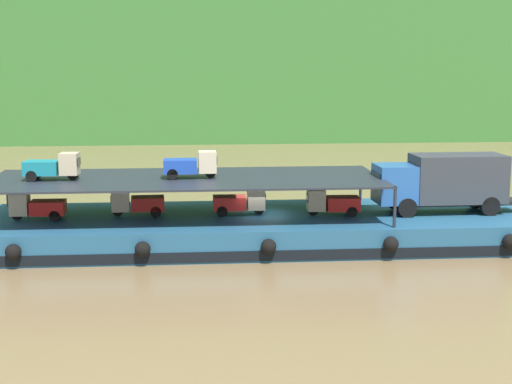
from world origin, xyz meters
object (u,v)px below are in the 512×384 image
at_px(mini_truck_lower_fore, 332,202).
at_px(mini_truck_lower_aft, 137,202).
at_px(mini_truck_lower_stern, 37,206).
at_px(mini_truck_lower_mid, 240,201).
at_px(mini_truck_upper_mid, 191,165).
at_px(mini_truck_upper_stern, 53,167).
at_px(cargo_barge, 260,228).
at_px(covered_lorry, 443,181).

bearing_deg(mini_truck_lower_fore, mini_truck_lower_aft, 175.34).
bearing_deg(mini_truck_lower_fore, mini_truck_lower_stern, 179.40).
relative_size(mini_truck_lower_mid, mini_truck_upper_mid, 1.00).
height_order(mini_truck_lower_stern, mini_truck_upper_stern, mini_truck_upper_stern).
distance_m(cargo_barge, mini_truck_lower_mid, 1.78).
xyz_separation_m(covered_lorry, mini_truck_upper_mid, (-13.26, 0.24, 1.00)).
bearing_deg(mini_truck_upper_stern, covered_lorry, -0.51).
bearing_deg(mini_truck_lower_aft, cargo_barge, -2.72).
xyz_separation_m(mini_truck_lower_stern, mini_truck_lower_mid, (10.36, 0.49, 0.00)).
xyz_separation_m(mini_truck_upper_stern, mini_truck_upper_mid, (6.98, 0.06, 0.00)).
height_order(mini_truck_lower_aft, mini_truck_upper_stern, mini_truck_upper_stern).
bearing_deg(mini_truck_lower_aft, mini_truck_lower_mid, -1.90).
relative_size(cargo_barge, mini_truck_lower_fore, 10.54).
distance_m(mini_truck_lower_mid, mini_truck_upper_mid, 3.23).
bearing_deg(mini_truck_lower_aft, covered_lorry, -2.20).
bearing_deg(mini_truck_lower_stern, covered_lorry, 0.13).
relative_size(cargo_barge, mini_truck_upper_stern, 10.53).
xyz_separation_m(cargo_barge, mini_truck_upper_stern, (-10.54, -0.14, 3.44)).
xyz_separation_m(mini_truck_lower_stern, mini_truck_upper_mid, (7.83, 0.29, 2.00)).
bearing_deg(cargo_barge, mini_truck_lower_fore, -7.98).
distance_m(covered_lorry, mini_truck_upper_stern, 20.26).
xyz_separation_m(mini_truck_lower_aft, mini_truck_lower_mid, (5.38, -0.18, 0.00)).
xyz_separation_m(covered_lorry, mini_truck_lower_mid, (-10.73, 0.44, -1.00)).
relative_size(covered_lorry, mini_truck_lower_aft, 2.83).
bearing_deg(mini_truck_upper_mid, mini_truck_upper_stern, -179.48).
bearing_deg(cargo_barge, mini_truck_lower_stern, -178.17).
xyz_separation_m(mini_truck_lower_fore, mini_truck_upper_stern, (-14.27, 0.39, 2.00)).
distance_m(mini_truck_lower_stern, mini_truck_lower_mid, 10.37).
distance_m(mini_truck_lower_mid, mini_truck_upper_stern, 9.72).
height_order(cargo_barge, mini_truck_lower_fore, mini_truck_lower_fore).
distance_m(covered_lorry, mini_truck_lower_aft, 16.15).
bearing_deg(mini_truck_upper_mid, cargo_barge, 1.15).
distance_m(mini_truck_lower_stern, mini_truck_lower_fore, 15.12).
distance_m(mini_truck_lower_aft, mini_truck_upper_mid, 3.50).
bearing_deg(mini_truck_upper_mid, mini_truck_lower_aft, 172.46).
bearing_deg(mini_truck_lower_mid, mini_truck_lower_fore, -7.76).
bearing_deg(mini_truck_upper_stern, mini_truck_upper_mid, 0.52).
relative_size(cargo_barge, covered_lorry, 3.72).
bearing_deg(covered_lorry, mini_truck_lower_mid, 177.64).
height_order(mini_truck_upper_stern, mini_truck_upper_mid, same).
bearing_deg(mini_truck_lower_stern, mini_truck_lower_fore, -0.60).
relative_size(mini_truck_lower_mid, mini_truck_upper_stern, 0.99).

